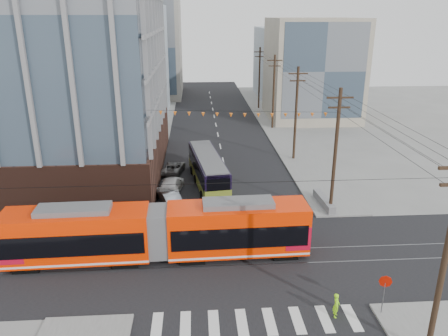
{
  "coord_description": "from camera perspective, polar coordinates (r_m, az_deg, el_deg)",
  "views": [
    {
      "loc": [
        -3.16,
        -23.32,
        16.57
      ],
      "look_at": [
        -0.92,
        10.57,
        4.55
      ],
      "focal_mm": 35.0,
      "sensor_mm": 36.0,
      "label": 1
    }
  ],
  "objects": [
    {
      "name": "bg_bldg_ne_near",
      "position": [
        74.35,
        11.45,
        12.49
      ],
      "size": [
        14.0,
        14.0,
        16.0
      ],
      "primitive_type": "cube",
      "color": "gray",
      "rests_on": "ground"
    },
    {
      "name": "streetcar",
      "position": [
        31.4,
        -8.54,
        -8.31
      ],
      "size": [
        21.28,
        3.59,
        4.09
      ],
      "primitive_type": null,
      "rotation": [
        0.0,
        0.0,
        0.03
      ],
      "color": "#FD2A00",
      "rests_on": "ground"
    },
    {
      "name": "utility_pole_near",
      "position": [
        23.63,
        26.87,
        -10.76
      ],
      "size": [
        0.3,
        0.3,
        11.0
      ],
      "primitive_type": "cylinder",
      "color": "black",
      "rests_on": "ground"
    },
    {
      "name": "bg_bldg_nw_far",
      "position": [
        96.16,
        -10.62,
        15.25
      ],
      "size": [
        16.0,
        18.0,
        20.0
      ],
      "primitive_type": "cube",
      "color": "gray",
      "rests_on": "ground"
    },
    {
      "name": "stop_sign",
      "position": [
        27.69,
        20.09,
        -15.52
      ],
      "size": [
        0.89,
        0.89,
        2.46
      ],
      "primitive_type": null,
      "rotation": [
        0.0,
        0.0,
        -0.22
      ],
      "color": "#AB0E00",
      "rests_on": "ground"
    },
    {
      "name": "bg_bldg_ne_far",
      "position": [
        94.23,
        9.48,
        13.4
      ],
      "size": [
        16.0,
        16.0,
        14.0
      ],
      "primitive_type": "cube",
      "color": "#8C99A5",
      "rests_on": "ground"
    },
    {
      "name": "utility_pole_far",
      "position": [
        80.93,
        4.63,
        11.56
      ],
      "size": [
        0.3,
        0.3,
        11.0
      ],
      "primitive_type": "cylinder",
      "color": "black",
      "rests_on": "ground"
    },
    {
      "name": "parked_car_grey",
      "position": [
        48.33,
        -6.61,
        0.07
      ],
      "size": [
        2.8,
        4.69,
        1.22
      ],
      "primitive_type": "imported",
      "rotation": [
        0.0,
        0.0,
        2.96
      ],
      "color": "#585858",
      "rests_on": "ground"
    },
    {
      "name": "ground",
      "position": [
        28.78,
        3.34,
        -15.7
      ],
      "size": [
        160.0,
        160.0,
        0.0
      ],
      "primitive_type": "plane",
      "color": "slate"
    },
    {
      "name": "office_building",
      "position": [
        50.06,
        -26.86,
        14.89
      ],
      "size": [
        30.0,
        25.0,
        28.6
      ],
      "primitive_type": "cube",
      "color": "#381E16",
      "rests_on": "ground"
    },
    {
      "name": "pedestrian",
      "position": [
        27.06,
        14.45,
        -16.97
      ],
      "size": [
        0.53,
        0.65,
        1.53
      ],
      "primitive_type": "imported",
      "rotation": [
        0.0,
        0.0,
        1.22
      ],
      "color": "#9AFF16",
      "rests_on": "ground"
    },
    {
      "name": "parked_car_white",
      "position": [
        43.12,
        -6.93,
        -2.22
      ],
      "size": [
        2.64,
        5.2,
        1.45
      ],
      "primitive_type": "imported",
      "rotation": [
        0.0,
        0.0,
        3.01
      ],
      "color": "#BDBCBC",
      "rests_on": "ground"
    },
    {
      "name": "jersey_barrier",
      "position": [
        40.76,
        12.92,
        -4.35
      ],
      "size": [
        1.23,
        4.42,
        0.87
      ],
      "primitive_type": "cube",
      "rotation": [
        0.0,
        0.0,
        0.06
      ],
      "color": "slate",
      "rests_on": "ground"
    },
    {
      "name": "bg_bldg_nw_near",
      "position": [
        76.96,
        -14.52,
        13.25
      ],
      "size": [
        18.0,
        16.0,
        18.0
      ],
      "primitive_type": "cube",
      "color": "#8C99A5",
      "rests_on": "ground"
    },
    {
      "name": "parked_car_silver",
      "position": [
        40.24,
        -7.18,
        -3.91
      ],
      "size": [
        2.82,
        4.48,
        1.39
      ],
      "primitive_type": "imported",
      "rotation": [
        0.0,
        0.0,
        3.49
      ],
      "color": "#98A0AA",
      "rests_on": "ground"
    },
    {
      "name": "city_bus",
      "position": [
        44.35,
        -2.12,
        -0.23
      ],
      "size": [
        4.0,
        11.68,
        3.24
      ],
      "primitive_type": null,
      "rotation": [
        0.0,
        0.0,
        0.13
      ],
      "color": "black",
      "rests_on": "ground"
    }
  ]
}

